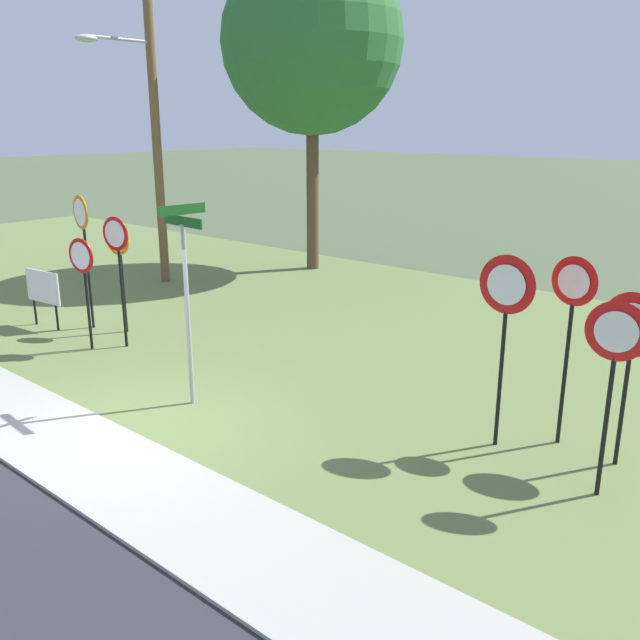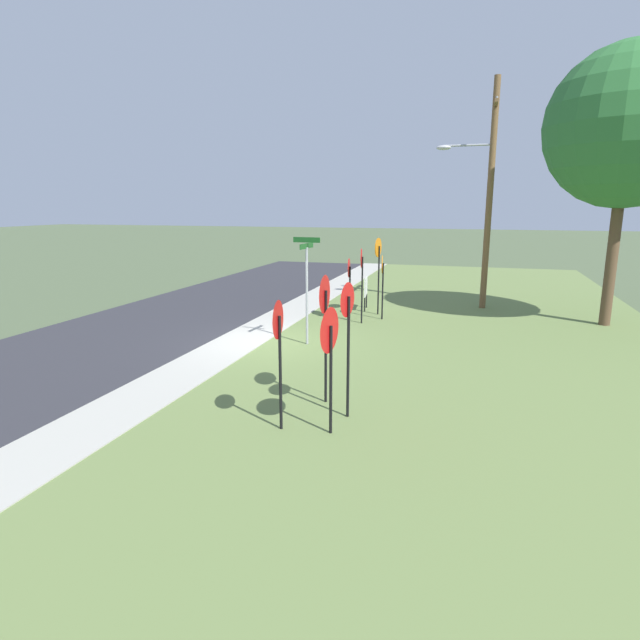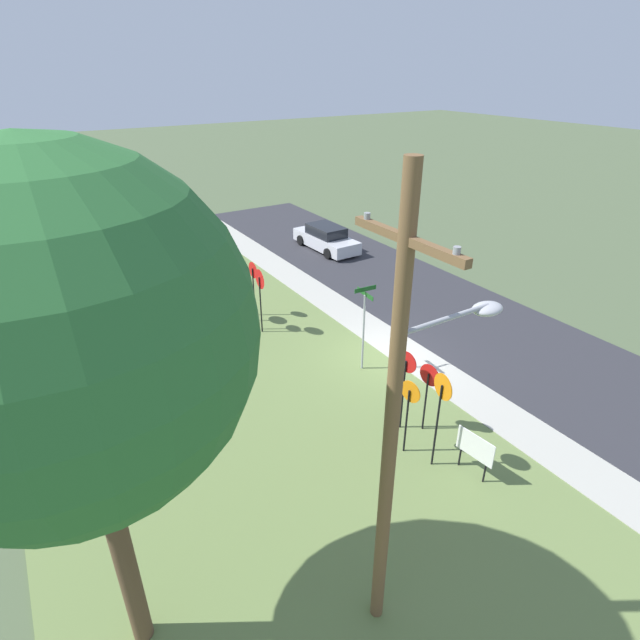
% 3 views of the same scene
% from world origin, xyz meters
% --- Properties ---
extents(ground_plane, '(160.00, 160.00, 0.00)m').
position_xyz_m(ground_plane, '(0.00, 0.00, 0.00)').
color(ground_plane, '#4C5B3D').
extents(road_asphalt, '(44.00, 6.40, 0.01)m').
position_xyz_m(road_asphalt, '(0.00, -4.80, 0.01)').
color(road_asphalt, '#2D2D33').
rests_on(road_asphalt, ground_plane).
extents(sidewalk_strip, '(44.00, 1.60, 0.06)m').
position_xyz_m(sidewalk_strip, '(0.00, -0.80, 0.03)').
color(sidewalk_strip, '#ADAA9E').
rests_on(sidewalk_strip, ground_plane).
extents(grass_median, '(44.00, 12.00, 0.04)m').
position_xyz_m(grass_median, '(0.00, 6.00, 0.02)').
color(grass_median, olive).
rests_on(grass_median, ground_plane).
extents(stop_sign_near_left, '(0.70, 0.13, 2.84)m').
position_xyz_m(stop_sign_near_left, '(-5.00, 2.44, 2.10)').
color(stop_sign_near_left, black).
rests_on(stop_sign_near_left, grass_median).
extents(stop_sign_near_right, '(0.62, 0.14, 2.28)m').
position_xyz_m(stop_sign_near_right, '(-4.19, 2.74, 1.67)').
color(stop_sign_near_right, black).
rests_on(stop_sign_near_right, grass_median).
extents(stop_sign_far_left, '(0.64, 0.14, 2.58)m').
position_xyz_m(stop_sign_far_left, '(-3.36, 2.17, 1.89)').
color(stop_sign_far_left, black).
rests_on(stop_sign_far_left, grass_median).
extents(stop_sign_far_center, '(0.66, 0.13, 2.19)m').
position_xyz_m(stop_sign_far_center, '(-3.75, 1.64, 1.61)').
color(stop_sign_far_center, black).
rests_on(stop_sign_far_center, grass_median).
extents(yield_sign_near_left, '(0.70, 0.12, 2.40)m').
position_xyz_m(yield_sign_near_left, '(5.68, 2.61, 1.82)').
color(yield_sign_near_left, black).
rests_on(yield_sign_near_left, grass_median).
extents(yield_sign_near_right, '(0.78, 0.10, 2.66)m').
position_xyz_m(yield_sign_near_right, '(4.16, 3.02, 2.04)').
color(yield_sign_near_right, black).
rests_on(yield_sign_near_right, grass_median).
extents(yield_sign_far_left, '(0.81, 0.14, 2.31)m').
position_xyz_m(yield_sign_far_left, '(5.60, 3.52, 1.76)').
color(yield_sign_far_left, black).
rests_on(yield_sign_far_left, grass_median).
extents(yield_sign_far_right, '(0.65, 0.14, 2.63)m').
position_xyz_m(yield_sign_far_right, '(4.79, 3.64, 1.99)').
color(yield_sign_far_right, black).
rests_on(yield_sign_far_right, grass_median).
extents(street_name_post, '(0.96, 0.81, 3.12)m').
position_xyz_m(street_name_post, '(-0.15, 1.25, 1.89)').
color(street_name_post, '#9EA0A8').
rests_on(street_name_post, grass_median).
extents(utility_pole, '(2.10, 2.20, 8.65)m').
position_xyz_m(utility_pole, '(-7.45, 6.09, 4.71)').
color(utility_pole, brown).
rests_on(utility_pole, grass_median).
extents(notice_board, '(1.10, 0.15, 1.25)m').
position_xyz_m(notice_board, '(-5.79, 1.83, 0.87)').
color(notice_board, black).
rests_on(notice_board, grass_median).
extents(oak_tree_left, '(5.10, 5.10, 8.99)m').
position_xyz_m(oak_tree_left, '(-5.47, 10.23, 6.46)').
color(oak_tree_left, brown).
rests_on(oak_tree_left, grass_median).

